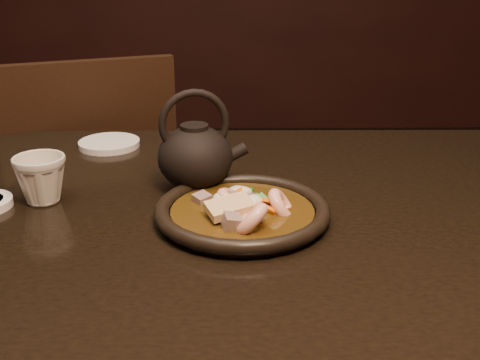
{
  "coord_description": "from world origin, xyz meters",
  "views": [
    {
      "loc": [
        0.25,
        -0.84,
        1.14
      ],
      "look_at": [
        0.26,
        0.02,
        0.8
      ],
      "focal_mm": 45.0,
      "sensor_mm": 36.0,
      "label": 1
    }
  ],
  "objects_px": {
    "table": "(77,260)",
    "teapot": "(196,154)",
    "tea_cup": "(41,178)",
    "chair": "(93,207)",
    "plate": "(242,212)"
  },
  "relations": [
    {
      "from": "tea_cup",
      "to": "chair",
      "type": "bearing_deg",
      "value": 96.89
    },
    {
      "from": "plate",
      "to": "table",
      "type": "bearing_deg",
      "value": 176.0
    },
    {
      "from": "chair",
      "to": "teapot",
      "type": "distance_m",
      "value": 0.68
    },
    {
      "from": "chair",
      "to": "plate",
      "type": "xyz_separation_m",
      "value": [
        0.39,
        -0.64,
        0.28
      ]
    },
    {
      "from": "table",
      "to": "plate",
      "type": "bearing_deg",
      "value": -4.0
    },
    {
      "from": "plate",
      "to": "teapot",
      "type": "bearing_deg",
      "value": 121.89
    },
    {
      "from": "chair",
      "to": "tea_cup",
      "type": "distance_m",
      "value": 0.64
    },
    {
      "from": "chair",
      "to": "tea_cup",
      "type": "bearing_deg",
      "value": 76.84
    },
    {
      "from": "plate",
      "to": "teapot",
      "type": "distance_m",
      "value": 0.15
    },
    {
      "from": "tea_cup",
      "to": "teapot",
      "type": "relative_size",
      "value": 0.49
    },
    {
      "from": "teapot",
      "to": "tea_cup",
      "type": "bearing_deg",
      "value": 179.55
    },
    {
      "from": "chair",
      "to": "tea_cup",
      "type": "xyz_separation_m",
      "value": [
        0.07,
        -0.56,
        0.3
      ]
    },
    {
      "from": "plate",
      "to": "teapot",
      "type": "relative_size",
      "value": 1.56
    },
    {
      "from": "table",
      "to": "teapot",
      "type": "height_order",
      "value": "teapot"
    },
    {
      "from": "chair",
      "to": "plate",
      "type": "height_order",
      "value": "chair"
    }
  ]
}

